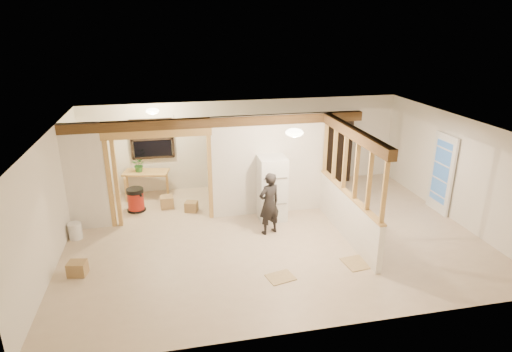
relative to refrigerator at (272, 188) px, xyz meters
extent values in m
cube|color=beige|center=(-0.19, -0.83, -0.79)|extent=(9.00, 6.50, 0.01)
cube|color=white|center=(-0.19, -0.83, 1.72)|extent=(9.00, 6.50, 0.01)
cube|color=silver|center=(-0.19, 2.42, 0.47)|extent=(9.00, 0.01, 2.50)
cube|color=silver|center=(-0.19, -4.08, 0.47)|extent=(9.00, 0.01, 2.50)
cube|color=silver|center=(-4.69, -0.83, 0.47)|extent=(0.01, 6.50, 2.50)
cube|color=silver|center=(4.31, -0.83, 0.47)|extent=(0.01, 6.50, 2.50)
cube|color=white|center=(-4.24, 0.37, 0.47)|extent=(0.90, 0.12, 2.50)
cube|color=white|center=(0.01, 0.37, 0.47)|extent=(2.80, 0.12, 2.50)
cube|color=tan|center=(-2.59, 0.37, 0.32)|extent=(2.46, 0.14, 2.20)
cube|color=brown|center=(-1.19, 0.37, 1.60)|extent=(7.00, 0.18, 0.22)
cube|color=brown|center=(1.41, -1.23, 1.60)|extent=(0.18, 3.30, 0.22)
cube|color=white|center=(1.41, -1.23, -0.28)|extent=(0.12, 3.20, 1.00)
cube|color=tan|center=(1.41, -1.23, 0.88)|extent=(0.14, 3.20, 1.32)
cube|color=black|center=(-2.79, 2.34, 0.77)|extent=(1.12, 0.10, 1.10)
cube|color=white|center=(4.23, -0.43, 0.22)|extent=(0.12, 0.86, 2.00)
ellipsoid|color=#FFEABF|center=(0.11, -1.33, 1.70)|extent=(0.36, 0.36, 0.16)
ellipsoid|color=#FFEABF|center=(-2.69, 1.47, 1.70)|extent=(0.32, 0.32, 0.14)
ellipsoid|color=#FFD88C|center=(-2.19, 0.77, 1.40)|extent=(0.07, 0.07, 0.07)
cube|color=white|center=(0.00, 0.00, 0.00)|extent=(0.65, 0.63, 1.57)
imported|color=black|center=(-0.25, -0.74, -0.06)|extent=(0.62, 0.52, 1.45)
cube|color=tan|center=(-3.01, 2.00, -0.41)|extent=(1.28, 0.82, 0.74)
imported|color=#336825|center=(-3.17, 2.03, 0.16)|extent=(0.44, 0.41, 0.40)
cylinder|color=maroon|center=(-3.27, 1.13, -0.48)|extent=(0.56, 0.56, 0.61)
cube|color=black|center=(2.45, 2.19, 0.17)|extent=(0.96, 0.32, 1.91)
cylinder|color=white|center=(-4.52, -0.12, -0.60)|extent=(0.34, 0.34, 0.37)
cube|color=#9C7A4B|center=(-1.90, 0.81, -0.65)|extent=(0.37, 0.34, 0.26)
cube|color=#9C7A4B|center=(-2.51, 1.18, -0.63)|extent=(0.35, 0.35, 0.30)
cube|color=#9C7A4B|center=(-4.21, -1.67, -0.65)|extent=(0.38, 0.33, 0.27)
cube|color=tan|center=(1.18, -2.39, -0.77)|extent=(0.59, 0.59, 0.02)
cube|color=tan|center=(-0.45, -2.56, -0.78)|extent=(0.57, 0.50, 0.02)
camera|label=1|loc=(-2.33, -9.25, 3.77)|focal=30.00mm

